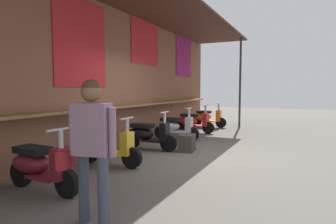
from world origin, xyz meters
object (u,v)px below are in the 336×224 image
object	(u,v)px
scooter_silver	(174,127)
scooter_black	(147,134)
scooter_orange	(207,117)
merchandise_crate	(187,143)
scooter_yellow	(106,146)
shopper_with_handbag	(91,139)
scooter_maroon	(39,165)
scooter_red	(192,121)

from	to	relation	value
scooter_silver	scooter_black	bearing A→B (deg)	-92.44
scooter_orange	merchandise_crate	world-z (taller)	scooter_orange
scooter_orange	scooter_black	bearing A→B (deg)	-91.40
scooter_yellow	merchandise_crate	bearing A→B (deg)	60.35
scooter_silver	merchandise_crate	size ratio (longest dim) A/B	3.24
scooter_black	shopper_with_handbag	world-z (taller)	shopper_with_handbag
scooter_black	scooter_orange	bearing A→B (deg)	86.78
scooter_silver	shopper_with_handbag	world-z (taller)	shopper_with_handbag
scooter_maroon	merchandise_crate	world-z (taller)	scooter_maroon
scooter_maroon	scooter_silver	size ratio (longest dim) A/B	1.00
scooter_maroon	scooter_black	world-z (taller)	same
scooter_red	scooter_maroon	bearing A→B (deg)	-91.16
shopper_with_handbag	scooter_red	bearing A→B (deg)	-178.68
scooter_black	shopper_with_handbag	bearing A→B (deg)	-71.91
scooter_silver	merchandise_crate	xyz separation A→B (m)	(-1.33, -0.96, -0.18)
scooter_yellow	scooter_maroon	bearing A→B (deg)	-92.66
scooter_black	scooter_orange	world-z (taller)	same
scooter_orange	scooter_maroon	bearing A→B (deg)	-91.40
scooter_maroon	scooter_black	distance (m)	3.18
scooter_maroon	scooter_black	bearing A→B (deg)	92.50
scooter_yellow	scooter_orange	world-z (taller)	same
scooter_maroon	merchandise_crate	distance (m)	3.59
scooter_silver	shopper_with_handbag	bearing A→B (deg)	-77.24
scooter_silver	scooter_red	xyz separation A→B (m)	(1.53, 0.00, 0.00)
shopper_with_handbag	scooter_black	bearing A→B (deg)	-169.27
scooter_silver	scooter_orange	size ratio (longest dim) A/B	1.00
scooter_maroon	scooter_red	xyz separation A→B (m)	(6.31, 0.00, 0.00)
scooter_orange	scooter_yellow	bearing A→B (deg)	-91.40
scooter_red	merchandise_crate	size ratio (longest dim) A/B	3.23
merchandise_crate	shopper_with_handbag	bearing A→B (deg)	-173.06
scooter_black	scooter_red	world-z (taller)	same
scooter_black	merchandise_crate	xyz separation A→B (m)	(0.28, -0.96, -0.18)
merchandise_crate	scooter_orange	bearing A→B (deg)	12.06
scooter_silver	scooter_orange	distance (m)	3.15
scooter_red	shopper_with_handbag	world-z (taller)	shopper_with_handbag
scooter_orange	scooter_silver	bearing A→B (deg)	-91.40
merchandise_crate	scooter_silver	bearing A→B (deg)	35.73
scooter_maroon	scooter_yellow	bearing A→B (deg)	92.50
scooter_silver	scooter_red	bearing A→B (deg)	87.56
shopper_with_handbag	merchandise_crate	distance (m)	4.07
scooter_maroon	scooter_orange	world-z (taller)	same
scooter_maroon	shopper_with_handbag	bearing A→B (deg)	-16.97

